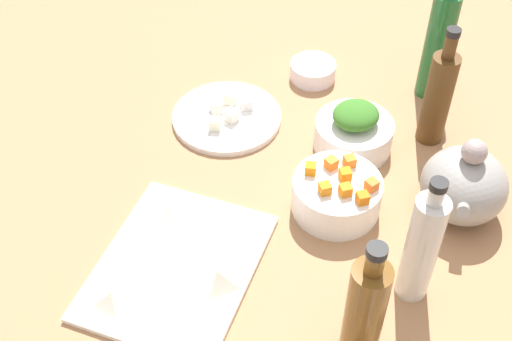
# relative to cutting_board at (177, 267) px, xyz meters

# --- Properties ---
(tabletop) EXTENTS (1.90, 1.90, 0.03)m
(tabletop) POSITION_rel_cutting_board_xyz_m (-0.19, 0.07, -0.02)
(tabletop) COLOR #A2744D
(tabletop) RESTS_ON ground
(cutting_board) EXTENTS (0.31, 0.25, 0.01)m
(cutting_board) POSITION_rel_cutting_board_xyz_m (0.00, 0.00, 0.00)
(cutting_board) COLOR white
(cutting_board) RESTS_ON tabletop
(plate_tofu) EXTENTS (0.21, 0.21, 0.01)m
(plate_tofu) POSITION_rel_cutting_board_xyz_m (-0.36, -0.04, 0.00)
(plate_tofu) COLOR white
(plate_tofu) RESTS_ON tabletop
(bowl_greens) EXTENTS (0.14, 0.14, 0.06)m
(bowl_greens) POSITION_rel_cutting_board_xyz_m (-0.35, 0.21, 0.02)
(bowl_greens) COLOR white
(bowl_greens) RESTS_ON tabletop
(bowl_carrots) EXTENTS (0.15, 0.15, 0.06)m
(bowl_carrots) POSITION_rel_cutting_board_xyz_m (-0.19, 0.21, 0.03)
(bowl_carrots) COLOR white
(bowl_carrots) RESTS_ON tabletop
(bowl_small_side) EXTENTS (0.09, 0.09, 0.04)m
(bowl_small_side) POSITION_rel_cutting_board_xyz_m (-0.53, 0.09, 0.01)
(bowl_small_side) COLOR white
(bowl_small_side) RESTS_ON tabletop
(teapot) EXTENTS (0.16, 0.14, 0.15)m
(teapot) POSITION_rel_cutting_board_xyz_m (-0.25, 0.41, 0.06)
(teapot) COLOR gray
(teapot) RESTS_ON tabletop
(bottle_0) EXTENTS (0.05, 0.05, 0.23)m
(bottle_0) POSITION_rel_cutting_board_xyz_m (0.06, 0.30, 0.09)
(bottle_0) COLOR brown
(bottle_0) RESTS_ON tabletop
(bottle_1) EXTENTS (0.05, 0.05, 0.26)m
(bottle_1) POSITION_rel_cutting_board_xyz_m (-0.56, 0.33, 0.11)
(bottle_1) COLOR #20642E
(bottle_1) RESTS_ON tabletop
(bottle_2) EXTENTS (0.05, 0.05, 0.24)m
(bottle_2) POSITION_rel_cutting_board_xyz_m (-0.06, 0.35, 0.10)
(bottle_2) COLOR silver
(bottle_2) RESTS_ON tabletop
(bottle_3) EXTENTS (0.05, 0.05, 0.24)m
(bottle_3) POSITION_rel_cutting_board_xyz_m (-0.42, 0.34, 0.09)
(bottle_3) COLOR #513316
(bottle_3) RESTS_ON tabletop
(carrot_cube_0) EXTENTS (0.02, 0.02, 0.02)m
(carrot_cube_0) POSITION_rel_cutting_board_xyz_m (-0.17, 0.19, 0.07)
(carrot_cube_0) COLOR orange
(carrot_cube_0) RESTS_ON bowl_carrots
(carrot_cube_1) EXTENTS (0.03, 0.03, 0.02)m
(carrot_cube_1) POSITION_rel_cutting_board_xyz_m (-0.22, 0.19, 0.07)
(carrot_cube_1) COLOR orange
(carrot_cube_1) RESTS_ON bowl_carrots
(carrot_cube_2) EXTENTS (0.03, 0.03, 0.02)m
(carrot_cube_2) POSITION_rel_cutting_board_xyz_m (-0.24, 0.22, 0.07)
(carrot_cube_2) COLOR orange
(carrot_cube_2) RESTS_ON bowl_carrots
(carrot_cube_3) EXTENTS (0.02, 0.02, 0.02)m
(carrot_cube_3) POSITION_rel_cutting_board_xyz_m (-0.20, 0.16, 0.07)
(carrot_cube_3) COLOR orange
(carrot_cube_3) RESTS_ON bowl_carrots
(carrot_cube_4) EXTENTS (0.03, 0.03, 0.02)m
(carrot_cube_4) POSITION_rel_cutting_board_xyz_m (-0.20, 0.26, 0.07)
(carrot_cube_4) COLOR orange
(carrot_cube_4) RESTS_ON bowl_carrots
(carrot_cube_5) EXTENTS (0.02, 0.02, 0.02)m
(carrot_cube_5) POSITION_rel_cutting_board_xyz_m (-0.21, 0.22, 0.07)
(carrot_cube_5) COLOR orange
(carrot_cube_5) RESTS_ON bowl_carrots
(carrot_cube_6) EXTENTS (0.02, 0.02, 0.02)m
(carrot_cube_6) POSITION_rel_cutting_board_xyz_m (-0.17, 0.23, 0.07)
(carrot_cube_6) COLOR orange
(carrot_cube_6) RESTS_ON bowl_carrots
(carrot_cube_7) EXTENTS (0.02, 0.02, 0.02)m
(carrot_cube_7) POSITION_rel_cutting_board_xyz_m (-0.16, 0.26, 0.07)
(carrot_cube_7) COLOR orange
(carrot_cube_7) RESTS_ON bowl_carrots
(chopped_greens_mound) EXTENTS (0.12, 0.12, 0.04)m
(chopped_greens_mound) POSITION_rel_cutting_board_xyz_m (-0.35, 0.21, 0.07)
(chopped_greens_mound) COLOR #377224
(chopped_greens_mound) RESTS_ON bowl_greens
(tofu_cube_0) EXTENTS (0.03, 0.03, 0.02)m
(tofu_cube_0) POSITION_rel_cutting_board_xyz_m (-0.35, -0.02, 0.02)
(tofu_cube_0) COLOR white
(tofu_cube_0) RESTS_ON plate_tofu
(tofu_cube_1) EXTENTS (0.03, 0.03, 0.02)m
(tofu_cube_1) POSITION_rel_cutting_board_xyz_m (-0.36, -0.06, 0.02)
(tofu_cube_1) COLOR white
(tofu_cube_1) RESTS_ON plate_tofu
(tofu_cube_2) EXTENTS (0.03, 0.03, 0.02)m
(tofu_cube_2) POSITION_rel_cutting_board_xyz_m (-0.39, -0.01, 0.02)
(tofu_cube_2) COLOR silver
(tofu_cube_2) RESTS_ON plate_tofu
(tofu_cube_3) EXTENTS (0.02, 0.02, 0.02)m
(tofu_cube_3) POSITION_rel_cutting_board_xyz_m (-0.40, -0.04, 0.02)
(tofu_cube_3) COLOR white
(tofu_cube_3) RESTS_ON plate_tofu
(tofu_cube_4) EXTENTS (0.03, 0.03, 0.02)m
(tofu_cube_4) POSITION_rel_cutting_board_xyz_m (-0.32, -0.05, 0.02)
(tofu_cube_4) COLOR white
(tofu_cube_4) RESTS_ON plate_tofu
(dumpling_0) EXTENTS (0.06, 0.06, 0.02)m
(dumpling_0) POSITION_rel_cutting_board_xyz_m (0.09, -0.07, 0.02)
(dumpling_0) COLOR beige
(dumpling_0) RESTS_ON cutting_board
(dumpling_1) EXTENTS (0.05, 0.04, 0.02)m
(dumpling_1) POSITION_rel_cutting_board_xyz_m (-0.09, -0.05, 0.02)
(dumpling_1) COLOR beige
(dumpling_1) RESTS_ON cutting_board
(dumpling_2) EXTENTS (0.05, 0.06, 0.03)m
(dumpling_2) POSITION_rel_cutting_board_xyz_m (0.01, 0.07, 0.02)
(dumpling_2) COLOR beige
(dumpling_2) RESTS_ON cutting_board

